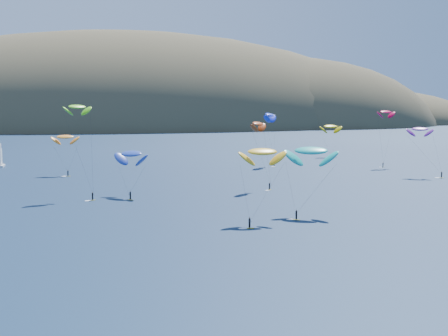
% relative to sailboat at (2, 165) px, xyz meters
% --- Properties ---
extents(ground, '(2800.00, 2800.00, 0.00)m').
position_rel_sailboat_xyz_m(ground, '(60.97, -185.21, -0.89)').
color(ground, black).
rests_on(ground, ground).
extents(island, '(730.00, 300.00, 210.00)m').
position_rel_sailboat_xyz_m(island, '(100.37, 377.15, -11.62)').
color(island, '#3D3526').
rests_on(island, ground).
extents(sailboat, '(8.07, 7.01, 10.15)m').
position_rel_sailboat_xyz_m(sailboat, '(0.00, 0.00, 0.00)').
color(sailboat, silver).
rests_on(sailboat, ground).
extents(kitesurfer_1, '(8.87, 8.57, 15.16)m').
position_rel_sailboat_xyz_m(kitesurfer_1, '(23.64, -30.62, 11.79)').
color(kitesurfer_1, gold).
rests_on(kitesurfer_1, ground).
extents(kitesurfer_2, '(10.92, 11.28, 16.88)m').
position_rel_sailboat_xyz_m(kitesurfer_2, '(63.67, -123.55, 13.31)').
color(kitesurfer_2, gold).
rests_on(kitesurfer_2, ground).
extents(kitesurfer_3, '(8.20, 13.08, 25.27)m').
position_rel_sailboat_xyz_m(kitesurfer_3, '(27.17, -80.22, 22.20)').
color(kitesurfer_3, gold).
rests_on(kitesurfer_3, ground).
extents(kitesurfer_4, '(9.44, 11.56, 22.15)m').
position_rel_sailboat_xyz_m(kitesurfer_4, '(99.87, -18.23, 18.48)').
color(kitesurfer_4, gold).
rests_on(kitesurfer_4, ground).
extents(kitesurfer_5, '(12.84, 12.69, 16.99)m').
position_rel_sailboat_xyz_m(kitesurfer_5, '(76.31, -118.94, 12.95)').
color(kitesurfer_5, gold).
rests_on(kitesurfer_5, ground).
extents(kitesurfer_6, '(9.10, 11.89, 17.82)m').
position_rel_sailboat_xyz_m(kitesurfer_6, '(137.18, -62.86, 14.57)').
color(kitesurfer_6, gold).
rests_on(kitesurfer_6, ground).
extents(kitesurfer_8, '(8.40, 7.16, 22.77)m').
position_rel_sailboat_xyz_m(kitesurfer_8, '(141.65, -31.51, 19.65)').
color(kitesurfer_8, gold).
rests_on(kitesurfer_8, ground).
extents(kitesurfer_9, '(7.91, 9.02, 20.53)m').
position_rel_sailboat_xyz_m(kitesurfer_9, '(76.56, -78.56, 17.39)').
color(kitesurfer_9, gold).
rests_on(kitesurfer_9, ground).
extents(kitesurfer_10, '(10.51, 14.70, 13.85)m').
position_rel_sailboat_xyz_m(kitesurfer_10, '(40.60, -82.67, 10.04)').
color(kitesurfer_10, gold).
rests_on(kitesurfer_10, ground).
extents(kitesurfer_11, '(10.53, 12.33, 16.25)m').
position_rel_sailboat_xyz_m(kitesurfer_11, '(138.63, 12.49, 12.48)').
color(kitesurfer_11, gold).
rests_on(kitesurfer_11, ground).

